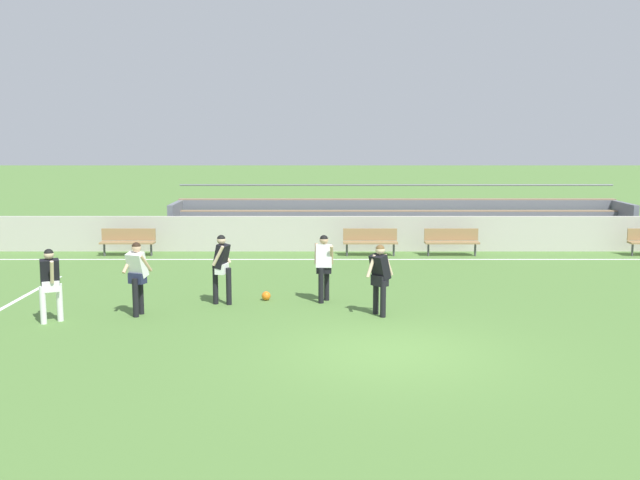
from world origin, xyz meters
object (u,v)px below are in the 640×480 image
object	(u,v)px
bleacher_stand	(396,220)
bench_near_bin	(367,239)
player_dark_dropping_back	(218,263)
player_white_challenging	(134,272)
bench_far_left	(125,240)
player_white_deep_cover	(321,262)
bench_far_right	(448,239)
player_dark_wide_right	(376,274)
player_dark_trailing_run	(46,279)
soccer_ball	(263,296)

from	to	relation	value
bleacher_stand	bench_near_bin	xyz separation A→B (m)	(-1.29, -2.97, -0.31)
player_dark_dropping_back	player_white_challenging	bearing A→B (deg)	-147.96
bench_far_left	player_white_deep_cover	bearing A→B (deg)	-46.10
bench_far_right	player_dark_wide_right	world-z (taller)	player_dark_wide_right
bench_near_bin	player_dark_wide_right	distance (m)	8.12
bleacher_stand	player_dark_trailing_run	size ratio (longest dim) A/B	10.44
player_dark_dropping_back	soccer_ball	size ratio (longest dim) A/B	7.61
bench_far_right	player_white_challenging	size ratio (longest dim) A/B	1.08
bench_near_bin	player_dark_trailing_run	distance (m)	11.48
bleacher_stand	bench_far_left	xyz separation A→B (m)	(-9.36, -2.97, -0.31)
player_white_deep_cover	player_white_challenging	bearing A→B (deg)	-161.93
player_white_challenging	player_dark_dropping_back	bearing A→B (deg)	32.04
bench_far_right	player_dark_trailing_run	bearing A→B (deg)	-139.41
bench_far_right	player_white_challenging	xyz separation A→B (m)	(-8.45, -8.11, 0.44)
player_white_deep_cover	soccer_ball	bearing A→B (deg)	173.94
player_dark_wide_right	soccer_ball	bearing A→B (deg)	150.35
bench_far_left	soccer_ball	bearing A→B (deg)	-52.41
bench_near_bin	soccer_ball	size ratio (longest dim) A/B	8.18
bench_far_left	player_dark_wide_right	xyz separation A→B (m)	(7.73, -8.10, 0.40)
bench_far_right	bench_far_left	size ratio (longest dim) A/B	1.00
bleacher_stand	bench_far_right	xyz separation A→B (m)	(1.42, -2.97, -0.31)
bench_far_right	player_white_challenging	bearing A→B (deg)	-136.21
bench_far_left	player_white_deep_cover	distance (m)	9.37
bench_near_bin	player_white_deep_cover	bearing A→B (deg)	-103.17
player_white_deep_cover	bench_far_left	bearing A→B (deg)	133.90
bench_far_right	player_white_deep_cover	xyz separation A→B (m)	(-4.29, -6.75, 0.42)
player_white_deep_cover	player_dark_dropping_back	xyz separation A→B (m)	(-2.43, -0.27, 0.03)
bench_far_left	soccer_ball	size ratio (longest dim) A/B	8.18
bench_far_right	player_dark_dropping_back	world-z (taller)	player_dark_dropping_back
bench_far_left	player_dark_trailing_run	size ratio (longest dim) A/B	1.12
bench_far_right	soccer_ball	xyz separation A→B (m)	(-5.70, -6.60, -0.44)
bench_far_right	player_dark_wide_right	bearing A→B (deg)	-110.65
player_dark_trailing_run	soccer_ball	xyz separation A→B (m)	(4.47, 2.12, -0.84)
player_dark_wide_right	soccer_ball	distance (m)	3.16
bench_far_right	soccer_ball	bearing A→B (deg)	-130.85
player_dark_dropping_back	player_dark_trailing_run	size ratio (longest dim) A/B	1.04
bench_far_left	bench_near_bin	bearing A→B (deg)	0.00
player_white_challenging	player_white_deep_cover	bearing A→B (deg)	18.07
bleacher_stand	player_dark_dropping_back	bearing A→B (deg)	-117.93
player_dark_trailing_run	soccer_ball	distance (m)	5.02
player_dark_wide_right	player_white_deep_cover	bearing A→B (deg)	132.30
bleacher_stand	player_white_deep_cover	world-z (taller)	bleacher_stand
player_dark_trailing_run	player_dark_dropping_back	bearing A→B (deg)	26.16
player_dark_dropping_back	soccer_ball	world-z (taller)	player_dark_dropping_back
player_white_deep_cover	soccer_ball	distance (m)	1.66
bleacher_stand	bench_far_right	size ratio (longest dim) A/B	9.34
bench_far_left	soccer_ball	distance (m)	8.34
bleacher_stand	player_dark_trailing_run	world-z (taller)	bleacher_stand
player_dark_wide_right	player_white_challenging	bearing A→B (deg)	-179.99
bleacher_stand	bench_far_left	world-z (taller)	bleacher_stand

